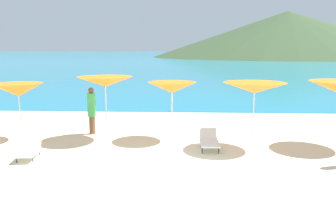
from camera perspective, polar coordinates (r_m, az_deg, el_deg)
The scene contains 11 objects.
ground_plane at distance 19.62m, azimuth 1.68°, elevation -0.14°, with size 50.00×100.00×0.30m, color beige.
ocean_water at distance 238.65m, azimuth 2.86°, elevation 9.42°, with size 650.00×440.00×0.02m, color teal.
headland_hill at distance 153.34m, azimuth 18.76°, elevation 11.87°, with size 108.86×108.86×18.30m, color #384C2D.
umbrella_1 at distance 14.12m, azimuth -23.15°, elevation 3.31°, with size 1.86×1.86×2.13m.
umbrella_2 at distance 13.26m, azimuth -10.14°, elevation 4.86°, with size 2.08×2.08×2.37m.
umbrella_3 at distance 13.05m, azimuth 0.66°, elevation 3.98°, with size 1.93×1.93×2.17m.
umbrella_4 at distance 12.25m, azimuth 13.89°, elevation 3.82°, with size 2.26×2.26×2.26m.
lounge_chair_0 at distance 11.93m, azimuth -21.59°, elevation -5.48°, with size 0.73×1.37×0.74m.
lounge_chair_1 at distance 12.11m, azimuth 6.69°, elevation -4.57°, with size 0.65×1.52×0.59m.
beachgoer_4 at distance 14.32m, azimuth -12.29°, elevation 0.43°, with size 0.33×0.33×1.88m.
cruise_ship at distance 207.68m, azimuth 17.61°, elevation 10.61°, with size 54.65×8.32×17.43m.
Camera 1 is at (0.41, -9.30, 3.39)m, focal length 37.54 mm.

